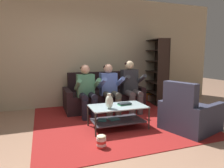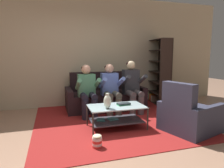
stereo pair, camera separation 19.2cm
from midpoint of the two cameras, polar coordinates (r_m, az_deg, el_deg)
The scene contains 13 objects.
ground at distance 3.33m, azimuth -0.07°, elevation -15.60°, with size 16.80×16.80×0.00m, color #A1785E.
back_partition at distance 5.45m, azimuth -7.76°, elevation 9.20°, with size 8.40×0.12×2.90m, color #BEAD8C.
couch at distance 5.12m, azimuth -1.05°, elevation -3.68°, with size 1.93×0.90×0.91m.
person_seated_left at distance 4.41m, azimuth -5.84°, elevation -1.26°, with size 0.50×0.58×1.14m.
person_seated_middle at distance 4.55m, azimuth 0.82°, elevation -0.87°, with size 0.50×0.58×1.15m.
person_seated_right at distance 4.74m, azimuth 7.01°, elevation -0.19°, with size 0.50×0.58×1.22m.
coffee_table at distance 3.73m, azimuth 2.63°, elevation -8.39°, with size 1.03×0.59×0.42m.
area_rug at distance 4.37m, azimuth 1.06°, elevation -9.65°, with size 3.13×3.40×0.01m.
vase at distance 3.48m, azimuth 0.26°, elevation -5.01°, with size 0.14×0.14×0.27m.
book_stack at distance 3.76m, azimuth 4.78°, elevation -5.68°, with size 0.25×0.16×0.04m.
bookshelf at distance 5.88m, azimuth 14.14°, elevation 2.41°, with size 0.48×1.12×1.78m.
armchair at distance 3.86m, azimuth 22.45°, elevation -8.44°, with size 1.06×1.03×0.90m.
popcorn_tub at distance 3.03m, azimuth -2.38°, elevation -16.02°, with size 0.14×0.14×0.20m.
Camera 2 is at (-0.80, -2.95, 1.34)m, focal length 32.00 mm.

